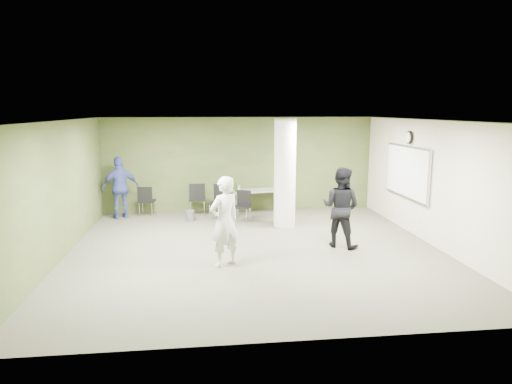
{
  "coord_description": "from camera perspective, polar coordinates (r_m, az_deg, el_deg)",
  "views": [
    {
      "loc": [
        -1.11,
        -9.49,
        3.02
      ],
      "look_at": [
        0.13,
        1.0,
        1.11
      ],
      "focal_mm": 32.0,
      "sensor_mm": 36.0,
      "label": 1
    }
  ],
  "objects": [
    {
      "name": "woman_white",
      "position": [
        8.86,
        -3.95,
        -3.7
      ],
      "size": [
        0.77,
        0.7,
        1.77
      ],
      "primitive_type": "imported",
      "rotation": [
        0.0,
        0.0,
        3.7
      ],
      "color": "silver",
      "rests_on": "floor"
    },
    {
      "name": "wastebasket",
      "position": [
        12.67,
        -8.24,
        -2.95
      ],
      "size": [
        0.25,
        0.25,
        0.29
      ],
      "primitive_type": "cylinder",
      "color": "#4C4C4C",
      "rests_on": "floor"
    },
    {
      "name": "chair_back_left",
      "position": [
        13.4,
        -13.58,
        -0.83
      ],
      "size": [
        0.49,
        0.49,
        0.87
      ],
      "rotation": [
        0.0,
        0.0,
        3.01
      ],
      "color": "black",
      "rests_on": "floor"
    },
    {
      "name": "wall_back",
      "position": [
        13.63,
        -2.03,
        3.45
      ],
      "size": [
        8.0,
        2.8,
        0.02
      ],
      "primitive_type": "cube",
      "rotation": [
        1.57,
        0.0,
        0.0
      ],
      "color": "#3B5025",
      "rests_on": "floor"
    },
    {
      "name": "man_black",
      "position": [
        10.25,
        10.55,
        -1.89
      ],
      "size": [
        1.1,
        1.07,
        1.78
      ],
      "primitive_type": "imported",
      "rotation": [
        0.0,
        0.0,
        2.47
      ],
      "color": "black",
      "rests_on": "floor"
    },
    {
      "name": "wall_left",
      "position": [
        10.05,
        -23.36,
        0.14
      ],
      "size": [
        0.02,
        8.0,
        2.8
      ],
      "primitive_type": "cube",
      "color": "#3B5025",
      "rests_on": "floor"
    },
    {
      "name": "column",
      "position": [
        11.79,
        3.63,
        2.36
      ],
      "size": [
        0.56,
        0.56,
        2.8
      ],
      "primitive_type": "cylinder",
      "color": "silver",
      "rests_on": "floor"
    },
    {
      "name": "whiteboard",
      "position": [
        11.91,
        18.33,
        2.42
      ],
      "size": [
        0.05,
        2.3,
        1.3
      ],
      "color": "silver",
      "rests_on": "wall_right_cream"
    },
    {
      "name": "wall_right_cream",
      "position": [
        10.9,
        21.31,
        1.02
      ],
      "size": [
        0.02,
        8.0,
        2.8
      ],
      "primitive_type": "cube",
      "color": "beige",
      "rests_on": "floor"
    },
    {
      "name": "floor",
      "position": [
        10.02,
        -0.07,
        -7.27
      ],
      "size": [
        8.0,
        8.0,
        0.0
      ],
      "primitive_type": "plane",
      "color": "#4B4A3B",
      "rests_on": "ground"
    },
    {
      "name": "man_blue",
      "position": [
        13.27,
        -16.59,
        0.53
      ],
      "size": [
        1.11,
        0.78,
        1.75
      ],
      "primitive_type": "imported",
      "rotation": [
        0.0,
        0.0,
        3.53
      ],
      "color": "#3C4795",
      "rests_on": "floor"
    },
    {
      "name": "chair_back_right",
      "position": [
        13.21,
        -7.36,
        -0.57
      ],
      "size": [
        0.47,
        0.47,
        0.95
      ],
      "rotation": [
        0.0,
        0.0,
        3.14
      ],
      "color": "black",
      "rests_on": "floor"
    },
    {
      "name": "wall_clock",
      "position": [
        11.83,
        18.56,
        6.5
      ],
      "size": [
        0.06,
        0.32,
        0.32
      ],
      "color": "black",
      "rests_on": "wall_right_cream"
    },
    {
      "name": "chair_table_left",
      "position": [
        12.76,
        -4.54,
        -0.87
      ],
      "size": [
        0.63,
        0.63,
        0.96
      ],
      "rotation": [
        0.0,
        0.0,
        -0.4
      ],
      "color": "black",
      "rests_on": "floor"
    },
    {
      "name": "chair_table_right",
      "position": [
        12.49,
        -1.66,
        -1.45
      ],
      "size": [
        0.54,
        0.54,
        0.83
      ],
      "rotation": [
        0.0,
        0.0,
        -0.37
      ],
      "color": "black",
      "rests_on": "floor"
    },
    {
      "name": "folding_table",
      "position": [
        13.33,
        -0.15,
        0.04
      ],
      "size": [
        1.56,
        0.9,
        0.95
      ],
      "rotation": [
        0.0,
        0.0,
        0.18
      ],
      "color": "#979792",
      "rests_on": "floor"
    },
    {
      "name": "ceiling",
      "position": [
        9.56,
        -0.07,
        8.95
      ],
      "size": [
        8.0,
        8.0,
        0.0
      ],
      "primitive_type": "plane",
      "rotation": [
        3.14,
        0.0,
        0.0
      ],
      "color": "white",
      "rests_on": "wall_back"
    }
  ]
}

